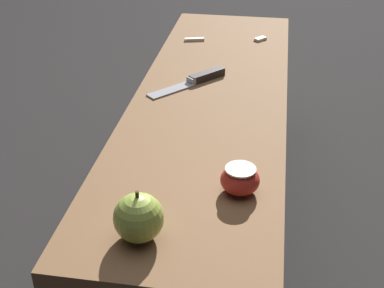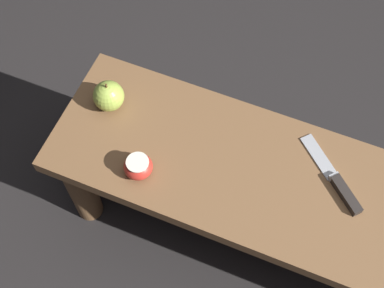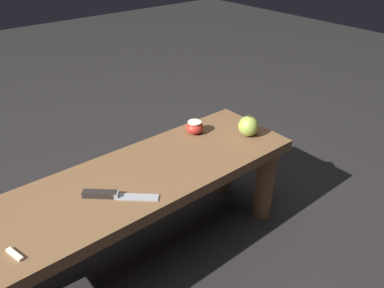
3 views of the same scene
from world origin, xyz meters
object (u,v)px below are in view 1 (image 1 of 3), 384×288
apple_cut (240,180)px  knife (198,79)px  wooden_bench (210,123)px  apple_whole (139,218)px

apple_cut → knife: bearing=17.6°
wooden_bench → apple_whole: apple_whole is taller
wooden_bench → apple_whole: (-0.53, 0.04, 0.12)m
wooden_bench → apple_whole: 0.55m
apple_whole → apple_cut: bearing=-44.4°
wooden_bench → apple_cut: (-0.38, -0.10, 0.10)m
knife → apple_cut: apple_cut is taller
wooden_bench → knife: bearing=30.2°
apple_whole → knife: bearing=-0.2°
knife → apple_cut: size_ratio=2.71×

